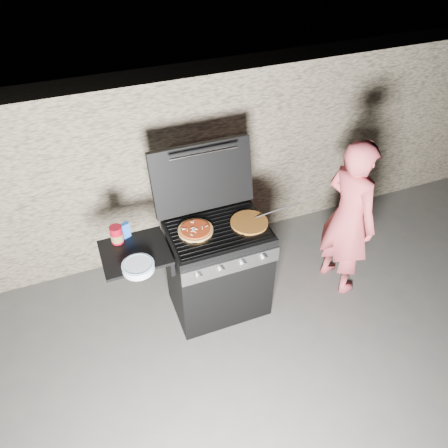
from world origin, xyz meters
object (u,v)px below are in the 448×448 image
object	(u,v)px
person	(349,218)
gas_grill	(191,277)
pizza_topped	(196,230)
sauce_jar	(117,234)

from	to	relation	value
person	gas_grill	bearing A→B (deg)	75.90
gas_grill	person	bearing A→B (deg)	-4.57
gas_grill	pizza_topped	xyz separation A→B (m)	(0.08, 0.04, 0.47)
sauce_jar	person	distance (m)	1.96
sauce_jar	person	world-z (taller)	person
pizza_topped	sauce_jar	size ratio (longest dim) A/B	1.89
pizza_topped	person	world-z (taller)	person
pizza_topped	sauce_jar	world-z (taller)	sauce_jar
gas_grill	sauce_jar	size ratio (longest dim) A/B	9.17
gas_grill	sauce_jar	world-z (taller)	sauce_jar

